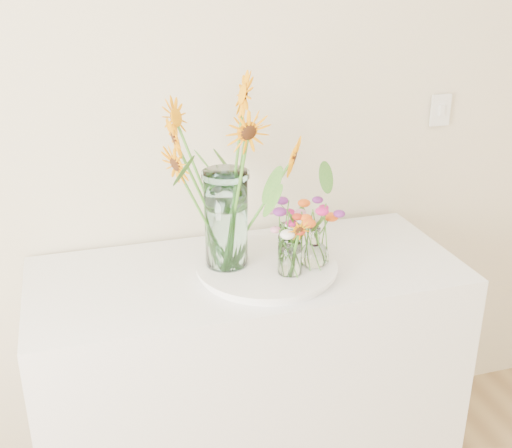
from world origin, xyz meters
name	(u,v)px	position (x,y,z in m)	size (l,w,h in m)	color
counter	(248,383)	(-0.11, 1.93, 0.45)	(1.40, 0.60, 0.90)	white
tray	(267,269)	(-0.06, 1.89, 0.91)	(0.43, 0.43, 0.03)	white
mason_jar	(226,219)	(-0.18, 1.93, 1.08)	(0.14, 0.14, 0.32)	#C3F6F7
sunflower_bouquet	(225,175)	(-0.18, 1.93, 1.23)	(0.73, 0.73, 0.61)	orange
small_vase_a	(290,255)	(-0.01, 1.81, 0.99)	(0.08, 0.08, 0.13)	white
wildflower_posy_a	(290,242)	(-0.01, 1.81, 1.03)	(0.19, 0.19, 0.22)	#F85D15
small_vase_b	(315,247)	(0.08, 1.84, 0.99)	(0.09, 0.09, 0.13)	white
wildflower_posy_b	(315,234)	(0.08, 1.84, 1.04)	(0.22, 0.22, 0.22)	#F85D15
small_vase_c	(289,239)	(0.04, 1.96, 0.98)	(0.06, 0.06, 0.10)	white
wildflower_posy_c	(289,226)	(0.04, 1.96, 1.02)	(0.17, 0.17, 0.19)	#F85D15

